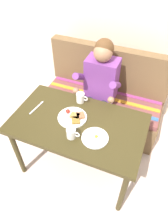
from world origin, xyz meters
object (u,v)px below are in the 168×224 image
(couch, at_px, (102,102))
(person, at_px, (99,84))
(table, at_px, (78,128))
(knife, at_px, (36,108))
(plate_eggs, at_px, (95,138))
(plate_breakfast, at_px, (73,117))
(coffee_mug, at_px, (81,98))
(coffee_mug_second, at_px, (71,133))

(couch, height_order, person, person)
(table, distance_m, knife, 0.45)
(person, distance_m, plate_eggs, 0.73)
(person, xyz_separation_m, plate_breakfast, (-0.05, -0.56, 0.00))
(coffee_mug, bearing_deg, person, 76.02)
(coffee_mug, relative_size, knife, 0.59)
(plate_breakfast, bearing_deg, knife, -178.83)
(plate_breakfast, bearing_deg, person, 84.60)
(table, relative_size, couch, 0.83)
(coffee_mug_second, relative_size, knife, 0.59)
(couch, distance_m, plate_breakfast, 0.85)
(coffee_mug, bearing_deg, table, -72.63)
(couch, bearing_deg, coffee_mug, -99.47)
(plate_breakfast, height_order, coffee_mug, coffee_mug)
(knife, bearing_deg, couch, 66.99)
(plate_eggs, relative_size, coffee_mug, 1.90)
(table, xyz_separation_m, knife, (-0.44, 0.02, 0.08))
(table, bearing_deg, coffee_mug, 107.37)
(coffee_mug, relative_size, coffee_mug_second, 1.00)
(table, height_order, plate_breakfast, plate_breakfast)
(person, bearing_deg, plate_eggs, -73.49)
(couch, bearing_deg, coffee_mug_second, -88.82)
(table, relative_size, coffee_mug, 10.17)
(coffee_mug, xyz_separation_m, knife, (-0.35, -0.24, -0.05))
(person, distance_m, plate_breakfast, 0.56)
(plate_breakfast, bearing_deg, couch, 85.68)
(table, bearing_deg, plate_breakfast, 152.64)
(couch, bearing_deg, person, -90.85)
(table, xyz_separation_m, coffee_mug_second, (0.02, -0.17, 0.13))
(knife, bearing_deg, coffee_mug_second, -15.13)
(coffee_mug_second, bearing_deg, table, 96.46)
(table, xyz_separation_m, coffee_mug, (-0.08, 0.27, 0.13))
(plate_breakfast, xyz_separation_m, coffee_mug_second, (0.07, -0.20, 0.03))
(plate_eggs, xyz_separation_m, knife, (-0.64, 0.13, -0.01))
(person, xyz_separation_m, knife, (-0.43, -0.57, -0.01))
(table, distance_m, plate_breakfast, 0.11)
(table, bearing_deg, couch, 90.00)
(coffee_mug, height_order, coffee_mug_second, coffee_mug)
(person, bearing_deg, coffee_mug, -103.98)
(couch, height_order, coffee_mug_second, couch)
(plate_breakfast, height_order, knife, plate_breakfast)
(plate_eggs, bearing_deg, person, 106.51)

